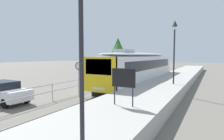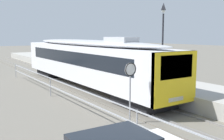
# 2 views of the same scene
# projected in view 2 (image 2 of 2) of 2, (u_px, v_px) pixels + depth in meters

# --- Properties ---
(ground_plane) EXTENTS (160.00, 160.00, 0.00)m
(ground_plane) POSITION_uv_depth(u_px,v_px,m) (50.00, 93.00, 18.40)
(ground_plane) COLOR #6B665B
(track_rails) EXTENTS (3.20, 60.00, 0.14)m
(track_rails) POSITION_uv_depth(u_px,v_px,m) (88.00, 88.00, 20.04)
(track_rails) COLOR #6B665B
(track_rails) RESTS_ON ground
(commuter_train) EXTENTS (2.82, 18.17, 3.74)m
(commuter_train) POSITION_uv_depth(u_px,v_px,m) (86.00, 60.00, 19.85)
(commuter_train) COLOR silver
(commuter_train) RESTS_ON track_rails
(station_platform) EXTENTS (3.90, 60.00, 0.90)m
(station_platform) POSITION_uv_depth(u_px,v_px,m) (122.00, 78.00, 21.77)
(station_platform) COLOR #A8A59E
(station_platform) RESTS_ON ground
(platform_lamp_mid_platform) EXTENTS (0.34, 0.34, 5.35)m
(platform_lamp_mid_platform) POSITION_uv_depth(u_px,v_px,m) (163.00, 26.00, 18.82)
(platform_lamp_mid_platform) COLOR #232328
(platform_lamp_mid_platform) RESTS_ON station_platform
(speed_limit_sign) EXTENTS (0.61, 0.10, 2.81)m
(speed_limit_sign) POSITION_uv_depth(u_px,v_px,m) (130.00, 78.00, 11.76)
(speed_limit_sign) COLOR #9EA0A5
(speed_limit_sign) RESTS_ON ground
(carpark_fence) EXTENTS (0.06, 36.06, 1.25)m
(carpark_fence) POSITION_uv_depth(u_px,v_px,m) (137.00, 119.00, 9.86)
(carpark_fence) COLOR #9EA0A5
(carpark_fence) RESTS_ON ground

